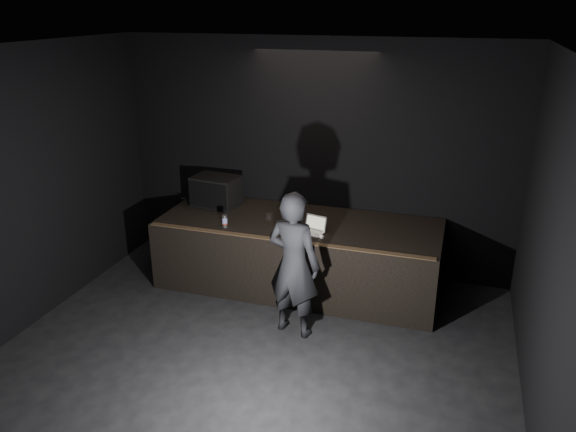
# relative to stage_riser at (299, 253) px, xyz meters

# --- Properties ---
(ground) EXTENTS (7.00, 7.00, 0.00)m
(ground) POSITION_rel_stage_riser_xyz_m (0.00, -2.73, -0.50)
(ground) COLOR black
(ground) RESTS_ON ground
(room_walls) EXTENTS (6.10, 7.10, 3.52)m
(room_walls) POSITION_rel_stage_riser_xyz_m (0.00, -2.73, 1.52)
(room_walls) COLOR black
(room_walls) RESTS_ON ground
(stage_riser) EXTENTS (4.00, 1.50, 1.00)m
(stage_riser) POSITION_rel_stage_riser_xyz_m (0.00, 0.00, 0.00)
(stage_riser) COLOR black
(stage_riser) RESTS_ON ground
(riser_lip) EXTENTS (3.92, 0.10, 0.01)m
(riser_lip) POSITION_rel_stage_riser_xyz_m (0.00, -0.71, 0.51)
(riser_lip) COLOR brown
(riser_lip) RESTS_ON stage_riser
(stage_monitor) EXTENTS (0.73, 0.57, 0.46)m
(stage_monitor) POSITION_rel_stage_riser_xyz_m (-1.41, 0.29, 0.73)
(stage_monitor) COLOR black
(stage_monitor) RESTS_ON stage_riser
(cable) EXTENTS (0.80, 0.10, 0.02)m
(cable) POSITION_rel_stage_riser_xyz_m (-1.68, 0.43, 0.51)
(cable) COLOR black
(cable) RESTS_ON stage_riser
(laptop) EXTENTS (0.36, 0.34, 0.21)m
(laptop) POSITION_rel_stage_riser_xyz_m (0.29, -0.31, 0.56)
(laptop) COLOR silver
(laptop) RESTS_ON stage_riser
(beer_can) EXTENTS (0.07, 0.07, 0.18)m
(beer_can) POSITION_rel_stage_riser_xyz_m (-0.93, -0.50, 0.59)
(beer_can) COLOR silver
(beer_can) RESTS_ON stage_riser
(plastic_cup) EXTENTS (0.09, 0.09, 0.11)m
(plastic_cup) POSITION_rel_stage_riser_xyz_m (-0.42, -0.10, 0.56)
(plastic_cup) COLOR white
(plastic_cup) RESTS_ON stage_riser
(wii_remote) EXTENTS (0.13, 0.13, 0.03)m
(wii_remote) POSITION_rel_stage_riser_xyz_m (0.42, -0.44, 0.51)
(wii_remote) COLOR white
(wii_remote) RESTS_ON stage_riser
(person) EXTENTS (0.76, 0.58, 1.87)m
(person) POSITION_rel_stage_riser_xyz_m (0.30, -1.23, 0.44)
(person) COLOR black
(person) RESTS_ON ground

